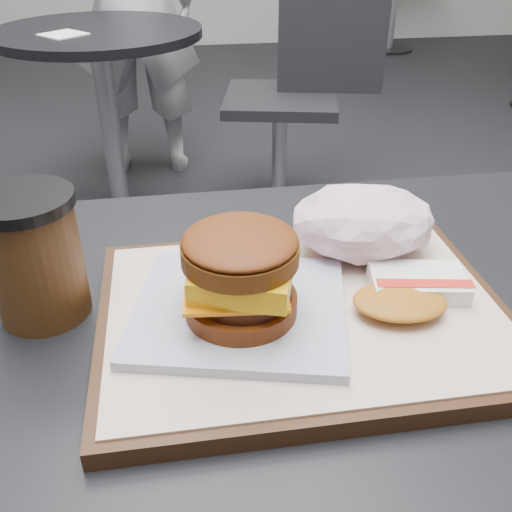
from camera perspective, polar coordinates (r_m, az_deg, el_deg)
The scene contains 9 objects.
customer_table at distance 0.69m, azimuth 6.16°, elevation -18.58°, with size 0.80×0.60×0.77m.
serving_tray at distance 0.54m, azimuth 4.74°, elevation -5.88°, with size 0.38×0.28×0.02m.
breakfast_sandwich at distance 0.50m, azimuth -1.54°, elevation -2.67°, with size 0.22×0.21×0.09m.
hash_brown at distance 0.56m, azimuth 15.11°, elevation -3.39°, with size 0.13×0.10×0.02m.
crumpled_wrapper at distance 0.61m, azimuth 10.72°, elevation 3.35°, with size 0.15×0.12×0.07m, color white, non-canonical shape.
coffee_cup at distance 0.56m, azimuth -21.30°, elevation 0.22°, with size 0.09×0.09×0.13m.
neighbor_table at distance 2.15m, azimuth -14.86°, elevation 15.92°, with size 0.70×0.70×0.75m.
napkin at distance 2.02m, azimuth -18.73°, elevation 20.25°, with size 0.12×0.12×0.00m, color white.
neighbor_chair at distance 2.27m, azimuth 4.24°, elevation 16.63°, with size 0.64×0.50×0.88m.
Camera 1 is at (-0.14, -0.42, 1.11)m, focal length 40.00 mm.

